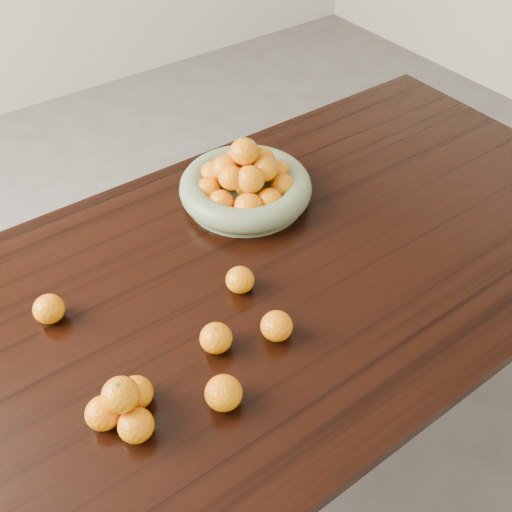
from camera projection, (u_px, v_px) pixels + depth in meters
ground at (264, 427)px, 1.88m from camera, size 5.00×5.00×0.00m
dining_table at (266, 293)px, 1.42m from camera, size 2.00×1.00×0.75m
fruit_bowl at (246, 184)px, 1.51m from camera, size 0.35×0.35×0.18m
orange_pyramid at (124, 406)px, 1.04m from camera, size 0.14×0.13×0.11m
loose_orange_0 at (216, 338)px, 1.17m from camera, size 0.07×0.07×0.06m
loose_orange_1 at (224, 393)px, 1.07m from camera, size 0.07×0.07×0.07m
loose_orange_2 at (277, 326)px, 1.19m from camera, size 0.07×0.07×0.06m
loose_orange_3 at (49, 309)px, 1.22m from camera, size 0.07×0.07×0.06m
loose_orange_4 at (240, 280)px, 1.29m from camera, size 0.07×0.07×0.06m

